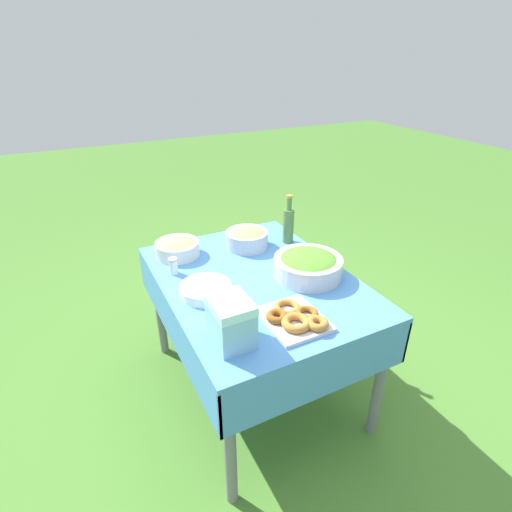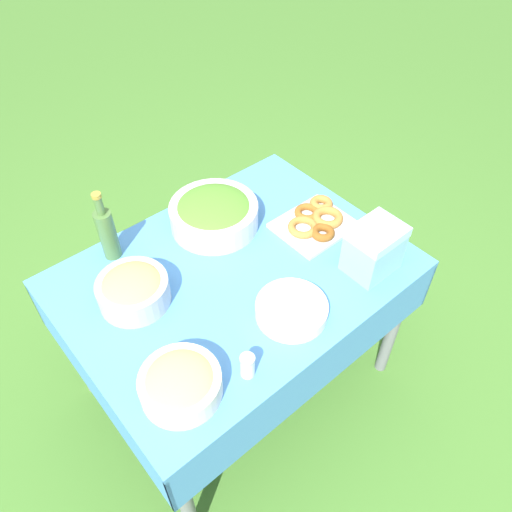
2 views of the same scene
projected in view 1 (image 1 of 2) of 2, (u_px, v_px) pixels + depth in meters
The scene contains 10 objects.
ground_plane at pixel (256, 385), 2.31m from camera, with size 14.00×14.00×0.00m, color #477A2D.
picnic_table at pixel (256, 295), 2.02m from camera, with size 1.19×0.89×0.72m.
salad_bowl at pixel (308, 265), 1.96m from camera, with size 0.34×0.34×0.12m.
pasta_bowl at pixel (177, 247), 2.17m from camera, with size 0.24×0.24×0.10m.
donut_platter at pixel (295, 318), 1.65m from camera, with size 0.28×0.24×0.05m.
plate_stack at pixel (206, 290), 1.83m from camera, with size 0.24×0.24×0.05m.
olive_oil_bottle at pixel (288, 224), 2.29m from camera, with size 0.06×0.06×0.29m.
bread_bowl at pixel (247, 237), 2.26m from camera, with size 0.24×0.24×0.11m.
cooler_box at pixel (231, 321), 1.51m from camera, with size 0.18×0.15×0.19m.
salt_shaker at pixel (173, 266), 1.99m from camera, with size 0.05×0.05×0.09m.
Camera 1 is at (-1.51, 0.77, 1.74)m, focal length 28.00 mm.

